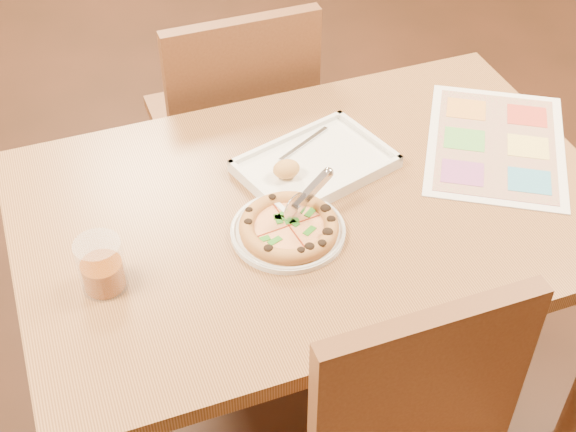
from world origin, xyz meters
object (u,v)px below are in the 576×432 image
object	(u,v)px
plate	(288,231)
pizza	(289,227)
appetizer_tray	(313,166)
glass_tumbler	(102,268)
chair_far	(236,111)
pizza_cutter	(307,195)
dining_table	(315,230)
menu	(496,144)

from	to	relation	value
plate	pizza	distance (m)	0.02
appetizer_tray	glass_tumbler	bearing A→B (deg)	-159.75
chair_far	pizza_cutter	bearing A→B (deg)	86.50
chair_far	plate	xyz separation A→B (m)	(-0.09, -0.67, 0.16)
dining_table	glass_tumbler	bearing A→B (deg)	-169.85
pizza	appetizer_tray	distance (m)	0.22
chair_far	glass_tumbler	distance (m)	0.86
dining_table	pizza	size ratio (longest dim) A/B	6.22
chair_far	pizza	world-z (taller)	chair_far
menu	pizza_cutter	bearing A→B (deg)	-169.84
plate	glass_tumbler	xyz separation A→B (m)	(-0.39, -0.01, 0.04)
pizza_cutter	dining_table	bearing A→B (deg)	26.93
chair_far	plate	world-z (taller)	chair_far
dining_table	pizza	distance (m)	0.16
pizza_cutter	appetizer_tray	distance (m)	0.18
pizza_cutter	glass_tumbler	size ratio (longest dim) A/B	1.10
plate	appetizer_tray	xyz separation A→B (m)	(0.13, 0.18, 0.01)
plate	glass_tumbler	distance (m)	0.39
glass_tumbler	menu	world-z (taller)	glass_tumbler
dining_table	pizza	xyz separation A→B (m)	(-0.09, -0.08, 0.11)
chair_far	pizza_cutter	distance (m)	0.69
dining_table	chair_far	size ratio (longest dim) A/B	2.77
pizza	glass_tumbler	xyz separation A→B (m)	(-0.39, -0.01, 0.03)
dining_table	glass_tumbler	world-z (taller)	glass_tumbler
appetizer_tray	glass_tumbler	distance (m)	0.55
pizza_cutter	appetizer_tray	size ratio (longest dim) A/B	0.33
chair_far	pizza	bearing A→B (deg)	82.35
glass_tumbler	menu	distance (m)	0.97
dining_table	plate	distance (m)	0.15
pizza	glass_tumbler	bearing A→B (deg)	-179.00
dining_table	plate	bearing A→B (deg)	-141.47
pizza_cutter	menu	world-z (taller)	pizza_cutter
dining_table	plate	world-z (taller)	plate
chair_far	appetizer_tray	size ratio (longest dim) A/B	1.23
dining_table	appetizer_tray	distance (m)	0.15
dining_table	appetizer_tray	xyz separation A→B (m)	(0.04, 0.10, 0.10)
dining_table	plate	xyz separation A→B (m)	(-0.09, -0.07, 0.09)
plate	glass_tumbler	world-z (taller)	glass_tumbler
pizza	pizza_cutter	world-z (taller)	pizza_cutter
pizza	menu	distance (m)	0.58
plate	menu	bearing A→B (deg)	11.38
pizza	appetizer_tray	world-z (taller)	appetizer_tray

